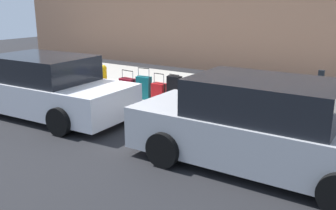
{
  "coord_description": "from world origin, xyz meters",
  "views": [
    {
      "loc": [
        -6.38,
        7.37,
        2.84
      ],
      "look_at": [
        -1.88,
        0.65,
        0.59
      ],
      "focal_mm": 40.13,
      "sensor_mm": 36.0,
      "label": 1
    }
  ],
  "objects_px": {
    "suitcase_olive_3": "(207,98)",
    "parked_car_silver_0": "(262,128)",
    "suitcase_silver_2": "(226,104)",
    "parking_meter": "(320,90)",
    "suitcase_teal_7": "(144,88)",
    "suitcase_teal_0": "(271,108)",
    "parked_car_white_1": "(44,87)",
    "bollard_post": "(83,76)",
    "suitcase_maroon_1": "(249,104)",
    "suitcase_red_6": "(159,92)",
    "fire_hydrant": "(104,78)",
    "suitcase_navy_4": "(188,94)",
    "suitcase_maroon_8": "(128,87)",
    "suitcase_black_5": "(174,90)"
  },
  "relations": [
    {
      "from": "suitcase_teal_7",
      "to": "parked_car_white_1",
      "type": "xyz_separation_m",
      "value": [
        1.43,
        2.29,
        0.26
      ]
    },
    {
      "from": "bollard_post",
      "to": "parked_car_white_1",
      "type": "distance_m",
      "value": 2.23
    },
    {
      "from": "suitcase_silver_2",
      "to": "suitcase_olive_3",
      "type": "distance_m",
      "value": 0.56
    },
    {
      "from": "suitcase_red_6",
      "to": "fire_hydrant",
      "type": "xyz_separation_m",
      "value": [
        2.01,
        0.06,
        0.18
      ]
    },
    {
      "from": "suitcase_silver_2",
      "to": "parking_meter",
      "type": "xyz_separation_m",
      "value": [
        -2.05,
        -0.33,
        0.55
      ]
    },
    {
      "from": "suitcase_red_6",
      "to": "suitcase_silver_2",
      "type": "bearing_deg",
      "value": 176.2
    },
    {
      "from": "suitcase_black_5",
      "to": "suitcase_navy_4",
      "type": "bearing_deg",
      "value": 165.65
    },
    {
      "from": "suitcase_maroon_1",
      "to": "suitcase_black_5",
      "type": "xyz_separation_m",
      "value": [
        2.17,
        -0.09,
        0.04
      ]
    },
    {
      "from": "suitcase_teal_0",
      "to": "fire_hydrant",
      "type": "xyz_separation_m",
      "value": [
        5.21,
        -0.05,
        0.1
      ]
    },
    {
      "from": "suitcase_navy_4",
      "to": "parking_meter",
      "type": "height_order",
      "value": "parking_meter"
    },
    {
      "from": "suitcase_maroon_8",
      "to": "parked_car_white_1",
      "type": "height_order",
      "value": "parked_car_white_1"
    },
    {
      "from": "suitcase_teal_0",
      "to": "fire_hydrant",
      "type": "relative_size",
      "value": 1.19
    },
    {
      "from": "parked_car_silver_0",
      "to": "parked_car_white_1",
      "type": "height_order",
      "value": "parked_car_silver_0"
    },
    {
      "from": "suitcase_teal_7",
      "to": "parked_car_white_1",
      "type": "height_order",
      "value": "parked_car_white_1"
    },
    {
      "from": "bollard_post",
      "to": "parking_meter",
      "type": "bearing_deg",
      "value": -176.67
    },
    {
      "from": "suitcase_teal_0",
      "to": "bollard_post",
      "type": "distance_m",
      "value": 5.93
    },
    {
      "from": "suitcase_teal_0",
      "to": "suitcase_black_5",
      "type": "distance_m",
      "value": 2.71
    },
    {
      "from": "suitcase_maroon_1",
      "to": "parking_meter",
      "type": "height_order",
      "value": "parking_meter"
    },
    {
      "from": "suitcase_teal_0",
      "to": "suitcase_maroon_8",
      "type": "relative_size",
      "value": 1.3
    },
    {
      "from": "suitcase_maroon_1",
      "to": "suitcase_olive_3",
      "type": "bearing_deg",
      "value": 0.26
    },
    {
      "from": "fire_hydrant",
      "to": "suitcase_red_6",
      "type": "bearing_deg",
      "value": -178.31
    },
    {
      "from": "suitcase_teal_0",
      "to": "suitcase_maroon_1",
      "type": "xyz_separation_m",
      "value": [
        0.53,
        -0.02,
        0.0
      ]
    },
    {
      "from": "suitcase_black_5",
      "to": "suitcase_maroon_8",
      "type": "xyz_separation_m",
      "value": [
        1.6,
        0.03,
        -0.12
      ]
    },
    {
      "from": "suitcase_navy_4",
      "to": "suitcase_teal_7",
      "type": "xyz_separation_m",
      "value": [
        1.53,
        -0.12,
        -0.04
      ]
    },
    {
      "from": "suitcase_maroon_1",
      "to": "bollard_post",
      "type": "distance_m",
      "value": 5.4
    },
    {
      "from": "suitcase_silver_2",
      "to": "suitcase_maroon_8",
      "type": "height_order",
      "value": "suitcase_silver_2"
    },
    {
      "from": "suitcase_maroon_1",
      "to": "suitcase_olive_3",
      "type": "xyz_separation_m",
      "value": [
        1.13,
        0.01,
        -0.01
      ]
    },
    {
      "from": "suitcase_red_6",
      "to": "suitcase_black_5",
      "type": "bearing_deg",
      "value": -178.9
    },
    {
      "from": "suitcase_silver_2",
      "to": "suitcase_olive_3",
      "type": "relative_size",
      "value": 0.87
    },
    {
      "from": "suitcase_olive_3",
      "to": "parking_meter",
      "type": "xyz_separation_m",
      "value": [
        -2.6,
        -0.28,
        0.5
      ]
    },
    {
      "from": "suitcase_olive_3",
      "to": "suitcase_teal_7",
      "type": "xyz_separation_m",
      "value": [
        2.07,
        -0.09,
        -0.0
      ]
    },
    {
      "from": "suitcase_olive_3",
      "to": "parked_car_white_1",
      "type": "xyz_separation_m",
      "value": [
        3.5,
        2.21,
        0.25
      ]
    },
    {
      "from": "suitcase_silver_2",
      "to": "parked_car_white_1",
      "type": "distance_m",
      "value": 4.6
    },
    {
      "from": "suitcase_maroon_1",
      "to": "suitcase_silver_2",
      "type": "height_order",
      "value": "suitcase_maroon_1"
    },
    {
      "from": "suitcase_black_5",
      "to": "suitcase_teal_7",
      "type": "distance_m",
      "value": 1.02
    },
    {
      "from": "suitcase_silver_2",
      "to": "suitcase_navy_4",
      "type": "bearing_deg",
      "value": -1.02
    },
    {
      "from": "suitcase_teal_0",
      "to": "suitcase_red_6",
      "type": "bearing_deg",
      "value": -1.91
    },
    {
      "from": "suitcase_teal_0",
      "to": "parking_meter",
      "type": "distance_m",
      "value": 1.1
    },
    {
      "from": "suitcase_teal_0",
      "to": "parking_meter",
      "type": "bearing_deg",
      "value": -162.53
    },
    {
      "from": "suitcase_olive_3",
      "to": "suitcase_teal_0",
      "type": "bearing_deg",
      "value": 179.38
    },
    {
      "from": "suitcase_teal_0",
      "to": "suitcase_olive_3",
      "type": "bearing_deg",
      "value": -0.62
    },
    {
      "from": "suitcase_olive_3",
      "to": "parked_car_silver_0",
      "type": "distance_m",
      "value": 3.16
    },
    {
      "from": "fire_hydrant",
      "to": "parked_car_white_1",
      "type": "relative_size",
      "value": 0.17
    },
    {
      "from": "suitcase_navy_4",
      "to": "bollard_post",
      "type": "bearing_deg",
      "value": 1.37
    },
    {
      "from": "fire_hydrant",
      "to": "suitcase_teal_7",
      "type": "bearing_deg",
      "value": -177.79
    },
    {
      "from": "suitcase_black_5",
      "to": "suitcase_teal_7",
      "type": "height_order",
      "value": "suitcase_teal_7"
    },
    {
      "from": "suitcase_teal_0",
      "to": "suitcase_red_6",
      "type": "distance_m",
      "value": 3.2
    },
    {
      "from": "suitcase_olive_3",
      "to": "parked_car_white_1",
      "type": "relative_size",
      "value": 0.19
    },
    {
      "from": "fire_hydrant",
      "to": "parked_car_silver_0",
      "type": "xyz_separation_m",
      "value": [
        -5.8,
        2.24,
        0.17
      ]
    },
    {
      "from": "suitcase_maroon_1",
      "to": "parked_car_silver_0",
      "type": "height_order",
      "value": "parked_car_silver_0"
    }
  ]
}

